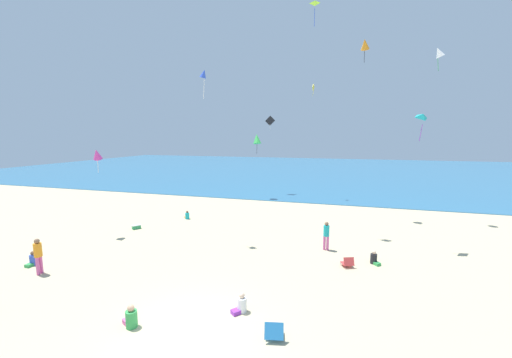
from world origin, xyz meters
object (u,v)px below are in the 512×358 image
kite_green (257,139)px  kite_orange (365,44)px  cooler_box (136,227)px  kite_black (270,121)px  person_2 (38,254)px  person_6 (33,260)px  person_7 (374,259)px  person_0 (326,234)px  kite_lime (315,3)px  beach_chair_far_right (348,263)px  kite_magenta (97,154)px  person_5 (131,318)px  person_1 (187,216)px  kite_yellow (313,88)px  person_4 (241,305)px  kite_blue (204,74)px  kite_white (439,52)px  beach_chair_mid_beach (274,332)px  kite_teal (423,116)px

kite_green → kite_orange: 12.79m
cooler_box → kite_black: (5.72, 15.49, 7.84)m
person_2 → kite_black: kite_black is taller
person_6 → person_7: 16.93m
person_0 → kite_lime: (-1.33, 3.70, 13.63)m
cooler_box → person_7: person_7 is taller
beach_chair_far_right → person_7: bearing=-79.9°
kite_magenta → kite_black: bearing=68.2°
person_5 → kite_magenta: kite_magenta is taller
kite_magenta → person_1: bearing=56.7°
cooler_box → kite_yellow: (10.41, 14.32, 10.99)m
person_6 → kite_orange: bearing=129.6°
cooler_box → kite_orange: size_ratio=0.35×
beach_chair_far_right → kite_black: bearing=2.8°
beach_chair_far_right → person_4: 6.26m
cooler_box → person_6: size_ratio=0.88×
kite_magenta → kite_blue: bearing=10.5°
beach_chair_far_right → kite_black: 21.12m
person_1 → kite_blue: 10.91m
person_1 → cooler_box: bearing=100.7°
kite_blue → kite_orange: kite_orange is taller
kite_magenta → person_5: bearing=-42.7°
cooler_box → kite_blue: 11.23m
kite_white → person_6: bearing=-144.8°
person_5 → beach_chair_far_right: bearing=-108.2°
beach_chair_mid_beach → kite_magenta: 15.29m
person_2 → kite_teal: (17.35, 8.46, 6.41)m
person_2 → kite_green: 20.74m
person_2 → kite_yellow: 25.78m
person_0 → kite_magenta: bearing=-78.5°
beach_chair_mid_beach → kite_yellow: bearing=-8.8°
person_4 → kite_yellow: kite_yellow is taller
person_1 → kite_white: bearing=-120.5°
person_7 → kite_green: 18.23m
person_1 → kite_black: bearing=-62.8°
beach_chair_mid_beach → cooler_box: bearing=41.9°
kite_magenta → person_4: bearing=-26.4°
person_0 → person_6: bearing=-60.5°
kite_white → kite_green: size_ratio=0.84×
person_7 → kite_teal: bearing=101.4°
person_0 → person_6: size_ratio=2.29×
kite_white → kite_lime: size_ratio=1.08×
kite_yellow → kite_blue: (-4.83, -14.82, -1.26)m
kite_yellow → kite_magenta: 20.68m
beach_chair_far_right → kite_yellow: kite_yellow is taller
cooler_box → person_7: (15.18, -1.59, 0.11)m
person_6 → kite_orange: (15.78, 14.17, 12.79)m
person_4 → kite_teal: kite_teal is taller
beach_chair_mid_beach → kite_white: size_ratio=0.41×
person_0 → kite_green: (-7.66, 12.80, 5.14)m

